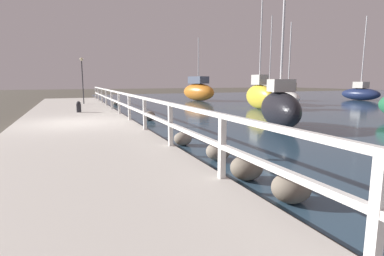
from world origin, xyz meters
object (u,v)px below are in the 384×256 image
(sailboat_navy, at_px, (360,93))
(sailboat_orange, at_px, (198,91))
(sailboat_black, at_px, (280,107))
(mooring_bollard, at_px, (79,107))
(dock_lamp, at_px, (82,72))
(sailboat_white, at_px, (288,97))
(sailboat_gray, at_px, (269,92))
(sailboat_yellow, at_px, (259,95))

(sailboat_navy, distance_m, sailboat_orange, 15.67)
(sailboat_black, height_order, sailboat_orange, sailboat_black)
(mooring_bollard, height_order, dock_lamp, dock_lamp)
(dock_lamp, xyz_separation_m, sailboat_white, (14.90, -3.55, -1.80))
(sailboat_white, height_order, sailboat_orange, sailboat_white)
(dock_lamp, relative_size, sailboat_gray, 0.41)
(mooring_bollard, height_order, sailboat_white, sailboat_white)
(sailboat_black, distance_m, sailboat_orange, 16.72)
(mooring_bollard, height_order, sailboat_navy, sailboat_navy)
(sailboat_gray, relative_size, sailboat_navy, 1.00)
(mooring_bollard, bearing_deg, dock_lamp, 85.05)
(sailboat_yellow, relative_size, sailboat_gray, 0.94)
(mooring_bollard, xyz_separation_m, dock_lamp, (0.52, 5.96, 1.91))
(dock_lamp, xyz_separation_m, sailboat_navy, (25.10, -1.75, -1.75))
(sailboat_gray, distance_m, sailboat_white, 5.27)
(sailboat_gray, relative_size, sailboat_white, 1.25)
(sailboat_yellow, bearing_deg, sailboat_orange, 99.62)
(mooring_bollard, distance_m, sailboat_gray, 18.80)
(sailboat_yellow, distance_m, sailboat_white, 4.55)
(sailboat_yellow, xyz_separation_m, sailboat_navy, (14.28, 3.79, -0.24))
(sailboat_gray, bearing_deg, sailboat_orange, 142.89)
(mooring_bollard, xyz_separation_m, sailboat_gray, (17.31, 7.34, 0.23))
(dock_lamp, relative_size, sailboat_navy, 0.41)
(sailboat_black, relative_size, sailboat_orange, 1.28)
(sailboat_navy, bearing_deg, sailboat_gray, 153.85)
(mooring_bollard, bearing_deg, sailboat_orange, 41.31)
(sailboat_orange, bearing_deg, dock_lamp, -174.26)
(sailboat_gray, bearing_deg, dock_lamp, 166.82)
(sailboat_orange, bearing_deg, sailboat_black, -115.79)
(sailboat_orange, bearing_deg, sailboat_gray, -32.70)
(sailboat_white, bearing_deg, sailboat_navy, 33.53)
(mooring_bollard, height_order, sailboat_black, sailboat_black)
(dock_lamp, xyz_separation_m, sailboat_gray, (16.79, 1.37, -1.68))
(sailboat_navy, height_order, sailboat_black, sailboat_navy)
(sailboat_yellow, xyz_separation_m, sailboat_black, (-4.02, -7.18, -0.13))
(sailboat_white, distance_m, sailboat_orange, 8.47)
(sailboat_yellow, height_order, sailboat_navy, sailboat_navy)
(sailboat_gray, xyz_separation_m, sailboat_white, (-1.89, -4.92, -0.12))
(sailboat_yellow, bearing_deg, sailboat_gray, 56.06)
(mooring_bollard, bearing_deg, sailboat_white, 8.91)
(sailboat_gray, bearing_deg, sailboat_black, -143.17)
(sailboat_gray, relative_size, sailboat_orange, 1.35)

